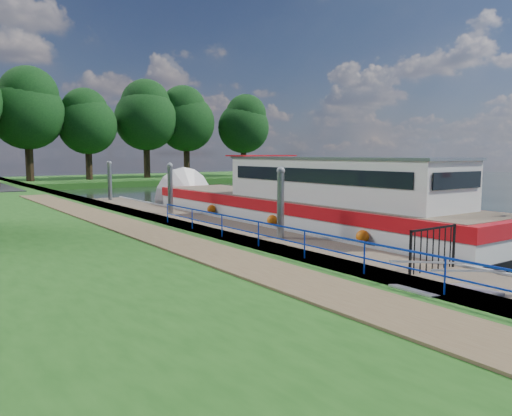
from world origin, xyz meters
TOP-DOWN VIEW (x-y plane):
  - bank_edge at (-2.55, 15.00)m, footprint 1.10×90.00m
  - far_bank at (12.00, 52.00)m, footprint 60.00×18.00m
  - footpath at (-4.40, 8.00)m, footprint 1.60×40.00m
  - blue_fence at (-2.75, 3.00)m, footprint 0.04×18.04m
  - pontoon at (0.00, 13.00)m, footprint 2.50×30.00m
  - mooring_piles at (0.00, 13.00)m, footprint 0.30×27.30m
  - gangway at (-1.85, 0.50)m, footprint 2.58×1.00m
  - gate_panel at (-0.00, 2.20)m, footprint 1.85×0.05m
  - barge at (3.60, 12.37)m, footprint 4.36×21.15m
  - horizon_trees at (-1.61, 48.68)m, footprint 54.38×10.03m

SIDE VIEW (x-z plane):
  - pontoon at x=0.00m, z-range -0.10..0.46m
  - far_bank at x=12.00m, z-range 0.00..0.60m
  - bank_edge at x=-2.55m, z-range 0.00..0.78m
  - gangway at x=-1.85m, z-range 0.16..1.09m
  - footpath at x=-4.40m, z-range 0.78..0.83m
  - barge at x=3.60m, z-range -1.30..3.48m
  - gate_panel at x=0.00m, z-range 0.57..1.72m
  - mooring_piles at x=0.00m, z-range -0.50..3.05m
  - blue_fence at x=-2.75m, z-range 0.95..1.67m
  - horizon_trees at x=-1.61m, z-range 1.51..14.38m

